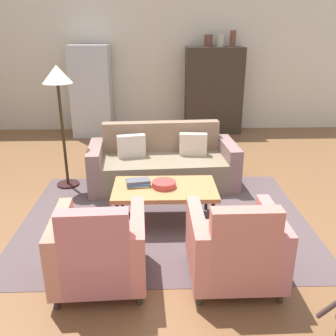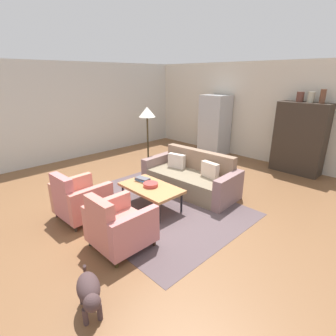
# 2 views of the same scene
# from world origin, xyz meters

# --- Properties ---
(ground_plane) EXTENTS (10.35, 10.35, 0.00)m
(ground_plane) POSITION_xyz_m (0.00, 0.00, 0.00)
(ground_plane) COLOR brown
(wall_back) EXTENTS (8.40, 0.12, 2.80)m
(wall_back) POSITION_xyz_m (0.00, 4.31, 1.40)
(wall_back) COLOR beige
(wall_back) RESTS_ON ground
(wall_left) EXTENTS (0.12, 8.63, 2.80)m
(wall_left) POSITION_xyz_m (-4.20, 0.00, 1.40)
(wall_left) COLOR silver
(wall_left) RESTS_ON ground
(area_rug) EXTENTS (3.40, 2.60, 0.01)m
(area_rug) POSITION_xyz_m (-0.04, -0.02, 0.00)
(area_rug) COLOR #57474A
(area_rug) RESTS_ON ground
(couch) EXTENTS (2.15, 1.03, 0.86)m
(couch) POSITION_xyz_m (-0.04, 1.12, 0.29)
(couch) COLOR #7F7159
(couch) RESTS_ON ground
(coffee_table) EXTENTS (1.20, 0.70, 0.44)m
(coffee_table) POSITION_xyz_m (-0.04, -0.07, 0.41)
(coffee_table) COLOR black
(coffee_table) RESTS_ON ground
(armchair_left) EXTENTS (0.83, 0.83, 0.88)m
(armchair_left) POSITION_xyz_m (-0.63, -1.23, 0.34)
(armchair_left) COLOR #311C1A
(armchair_left) RESTS_ON ground
(armchair_right) EXTENTS (0.81, 0.81, 0.88)m
(armchair_right) POSITION_xyz_m (0.56, -1.23, 0.34)
(armchair_right) COLOR #2B2D20
(armchair_right) RESTS_ON ground
(fruit_bowl) EXTENTS (0.28, 0.28, 0.07)m
(fruit_bowl) POSITION_xyz_m (-0.04, -0.07, 0.48)
(fruit_bowl) COLOR #B03B38
(fruit_bowl) RESTS_ON coffee_table
(book_stack) EXTENTS (0.30, 0.21, 0.08)m
(book_stack) POSITION_xyz_m (-0.35, -0.02, 0.48)
(book_stack) COLOR beige
(book_stack) RESTS_ON coffee_table
(cabinet) EXTENTS (1.20, 0.51, 1.80)m
(cabinet) POSITION_xyz_m (1.10, 3.97, 0.90)
(cabinet) COLOR #342A21
(cabinet) RESTS_ON ground
(vase_tall) EXTENTS (0.17, 0.17, 0.24)m
(vase_tall) POSITION_xyz_m (0.95, 3.96, 1.92)
(vase_tall) COLOR brown
(vase_tall) RESTS_ON cabinet
(vase_round) EXTENTS (0.16, 0.16, 0.25)m
(vase_round) POSITION_xyz_m (1.20, 3.96, 1.93)
(vase_round) COLOR #B4AE95
(vase_round) RESTS_ON cabinet
(vase_small) EXTENTS (0.13, 0.13, 0.32)m
(vase_small) POSITION_xyz_m (1.45, 3.96, 1.96)
(vase_small) COLOR brown
(vase_small) RESTS_ON cabinet
(refrigerator) EXTENTS (0.80, 0.73, 1.85)m
(refrigerator) POSITION_xyz_m (-1.48, 3.86, 0.93)
(refrigerator) COLOR #B7BABF
(refrigerator) RESTS_ON ground
(floor_lamp) EXTENTS (0.40, 0.40, 1.72)m
(floor_lamp) POSITION_xyz_m (-1.44, 1.05, 1.44)
(floor_lamp) COLOR black
(floor_lamp) RESTS_ON ground
(dog) EXTENTS (0.68, 0.37, 0.48)m
(dog) POSITION_xyz_m (1.34, -2.11, 0.31)
(dog) COLOR #453132
(dog) RESTS_ON ground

